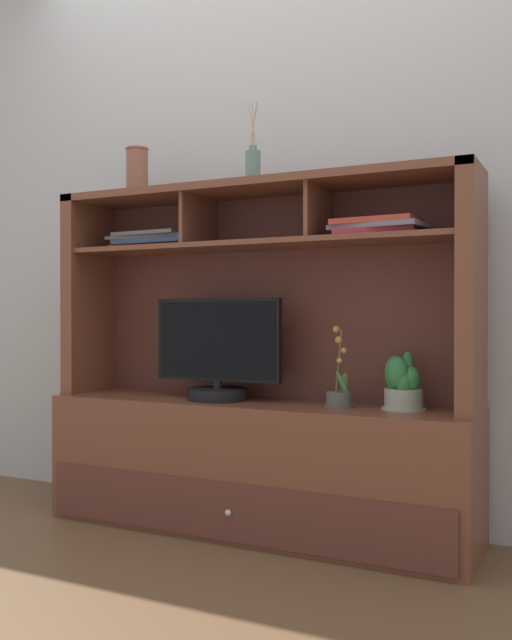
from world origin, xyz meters
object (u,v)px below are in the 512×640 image
tv_monitor (218,356)px  magazine_stack_left (377,227)px  potted_fern (402,386)px  magazine_stack_centre (157,241)px  potted_orchid (339,394)px  diffuser_bottle (253,166)px  ceramic_vase (137,171)px  media_console (257,428)px

tv_monitor → magazine_stack_left: (0.65, -0.01, 0.48)m
potted_fern → magazine_stack_centre: bearing=178.1°
potted_orchid → diffuser_bottle: diffuser_bottle is taller
magazine_stack_left → magazine_stack_centre: 1.00m
tv_monitor → magazine_stack_centre: magazine_stack_centre is taller
potted_orchid → potted_fern: (0.23, 0.03, 0.04)m
magazine_stack_left → ceramic_vase: ceramic_vase is taller
magazine_stack_left → tv_monitor: bearing=179.1°
tv_monitor → magazine_stack_left: magazine_stack_left is taller
media_console → potted_fern: 0.60m
tv_monitor → magazine_stack_centre: (-0.34, 0.08, 0.48)m
potted_orchid → magazine_stack_centre: 1.04m
potted_orchid → diffuser_bottle: bearing=-178.7°
magazine_stack_left → diffuser_bottle: 0.56m
potted_fern → magazine_stack_left: magazine_stack_left is taller
tv_monitor → potted_orchid: bearing=1.5°
magazine_stack_left → diffuser_bottle: bearing=178.3°
tv_monitor → magazine_stack_left: size_ratio=1.56×
diffuser_bottle → media_console: bearing=90.0°
diffuser_bottle → ceramic_vase: bearing=179.2°
tv_monitor → magazine_stack_centre: bearing=166.9°
potted_orchid → potted_fern: potted_orchid is taller
media_console → tv_monitor: (-0.15, -0.04, 0.28)m
potted_fern → magazine_stack_centre: magazine_stack_centre is taller
tv_monitor → potted_orchid: size_ratio=1.83×
tv_monitor → diffuser_bottle: 0.76m
media_console → magazine_stack_left: size_ratio=4.85×
potted_orchid → magazine_stack_left: bearing=-8.8°
magazine_stack_centre → media_console: bearing=-4.7°
potted_orchid → magazine_stack_centre: (-0.84, 0.07, 0.60)m
tv_monitor → potted_fern: tv_monitor is taller
potted_fern → magazine_stack_centre: size_ratio=0.50×
potted_orchid → magazine_stack_left: 0.62m
potted_orchid → potted_fern: size_ratio=1.44×
diffuser_bottle → potted_orchid: bearing=1.3°
media_console → tv_monitor: 0.32m
potted_orchid → magazine_stack_centre: size_ratio=0.72×
ceramic_vase → magazine_stack_left: bearing=-1.2°
potted_orchid → ceramic_vase: 1.27m
media_console → potted_orchid: bearing=-4.2°
tv_monitor → diffuser_bottle: diffuser_bottle is taller
magazine_stack_centre → diffuser_bottle: size_ratio=1.32×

